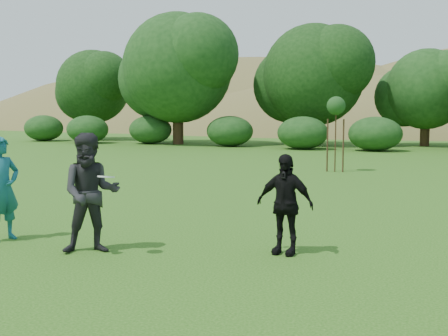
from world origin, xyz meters
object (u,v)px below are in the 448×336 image
object	(u,v)px
player_black	(285,204)
sapling	(336,108)
player_grey	(91,193)
player_teal	(2,189)

from	to	relation	value
player_black	sapling	bearing A→B (deg)	102.54
player_grey	sapling	size ratio (longest dim) A/B	0.69
player_teal	player_black	size ratio (longest dim) A/B	1.14
player_teal	player_black	distance (m)	5.02
player_black	sapling	size ratio (longest dim) A/B	0.57
player_grey	player_black	size ratio (longest dim) A/B	1.20
player_teal	player_grey	world-z (taller)	player_grey
player_black	sapling	world-z (taller)	sapling
player_grey	player_black	xyz separation A→B (m)	(2.95, 1.08, -0.17)
player_grey	sapling	distance (m)	13.82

